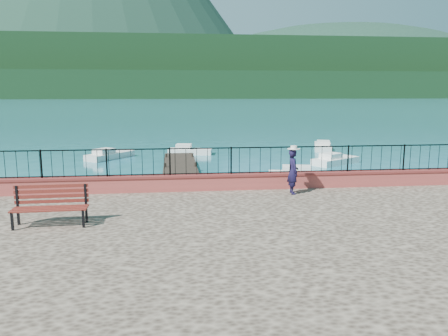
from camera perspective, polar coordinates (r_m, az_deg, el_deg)
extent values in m
plane|color=#19596B|center=(12.87, 4.46, -11.63)|extent=(2000.00, 2000.00, 0.00)
cube|color=#A5433B|center=(15.95, 2.00, -1.76)|extent=(28.00, 0.46, 0.58)
cube|color=black|center=(15.81, 2.02, 0.95)|extent=(27.00, 0.05, 0.95)
cube|color=#2D231C|center=(24.18, -5.65, -1.00)|extent=(2.00, 16.00, 0.30)
cube|color=black|center=(311.78, -6.26, 10.69)|extent=(900.00, 60.00, 18.00)
cube|color=black|center=(372.15, -6.37, 12.57)|extent=(900.00, 120.00, 44.00)
ellipsoid|color=#142D23|center=(613.47, 14.86, 9.20)|extent=(448.00, 384.00, 180.00)
cube|color=black|center=(12.50, -21.72, -6.01)|extent=(1.94, 0.63, 0.48)
cube|color=maroon|center=(12.65, -21.57, -3.32)|extent=(1.93, 0.12, 0.59)
imported|color=black|center=(15.34, 9.01, -0.46)|extent=(0.38, 0.57, 1.57)
cylinder|color=silver|center=(15.21, 9.09, 2.67)|extent=(0.44, 0.44, 0.12)
cube|color=silver|center=(20.62, -11.14, -2.34)|extent=(4.00, 3.20, 0.80)
cube|color=silver|center=(23.89, 10.96, -0.66)|extent=(4.46, 2.29, 0.80)
cube|color=white|center=(29.68, 14.37, 1.27)|extent=(3.64, 2.96, 0.80)
cube|color=silver|center=(32.17, -14.67, 1.91)|extent=(3.30, 3.77, 0.80)
cube|color=white|center=(33.40, -4.44, 2.49)|extent=(3.42, 1.81, 0.80)
cube|color=silver|center=(37.12, 12.80, 3.02)|extent=(2.52, 4.48, 0.80)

